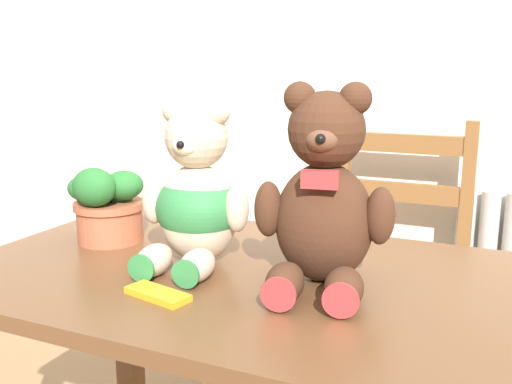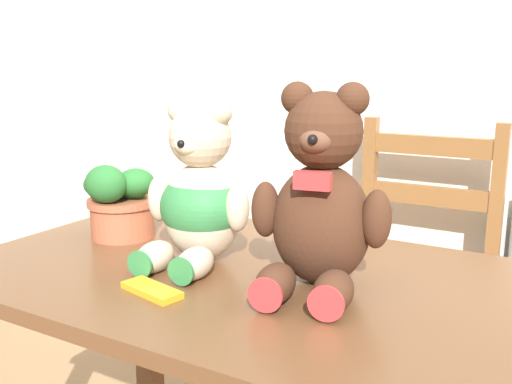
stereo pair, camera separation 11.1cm
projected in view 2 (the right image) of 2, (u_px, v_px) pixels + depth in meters
name	position (u px, v px, depth m)	size (l,w,h in m)	color
wall_back	(440.00, 15.00, 1.82)	(8.00, 0.04, 2.60)	silver
dining_table	(296.00, 335.00, 1.10)	(1.38, 0.70, 0.74)	brown
wooden_chair_behind	(413.00, 290.00, 1.75)	(0.44, 0.42, 0.98)	brown
teddy_bear_left	(199.00, 198.00, 1.17)	(0.24, 0.25, 0.34)	beige
teddy_bear_right	(320.00, 201.00, 1.03)	(0.26, 0.28, 0.37)	#472819
potted_plant	(120.00, 201.00, 1.34)	(0.19, 0.17, 0.18)	#B25B3D
chocolate_bar	(152.00, 290.00, 1.02)	(0.12, 0.05, 0.01)	gold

